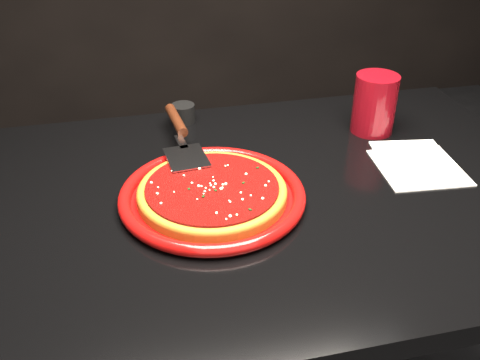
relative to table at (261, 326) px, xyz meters
name	(u,v)px	position (x,y,z in m)	size (l,w,h in m)	color
table	(261,326)	(0.00, 0.00, 0.00)	(1.20, 0.80, 0.75)	black
plate	(212,195)	(-0.11, -0.01, 0.39)	(0.35, 0.35, 0.03)	maroon
pizza_crust	(212,194)	(-0.11, -0.01, 0.39)	(0.28, 0.28, 0.01)	brown
pizza_crust_rim	(212,190)	(-0.11, -0.01, 0.40)	(0.28, 0.28, 0.02)	brown
pizza_sauce	(212,188)	(-0.11, -0.01, 0.40)	(0.25, 0.25, 0.01)	#6B0A08
parmesan_dusting	(212,185)	(-0.11, -0.01, 0.41)	(0.24, 0.24, 0.01)	beige
basil_flecks	(212,185)	(-0.11, -0.01, 0.41)	(0.22, 0.22, 0.00)	black
pizza_server	(182,135)	(-0.14, 0.18, 0.42)	(0.09, 0.33, 0.02)	silver
cup	(374,104)	(0.31, 0.19, 0.44)	(0.10, 0.10, 0.14)	maroon
napkin_a	(419,167)	(0.33, 0.01, 0.38)	(0.17, 0.17, 0.00)	silver
napkin_b	(413,158)	(0.34, 0.05, 0.38)	(0.15, 0.16, 0.00)	silver
ramekin	(183,113)	(-0.11, 0.34, 0.40)	(0.06, 0.06, 0.04)	black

